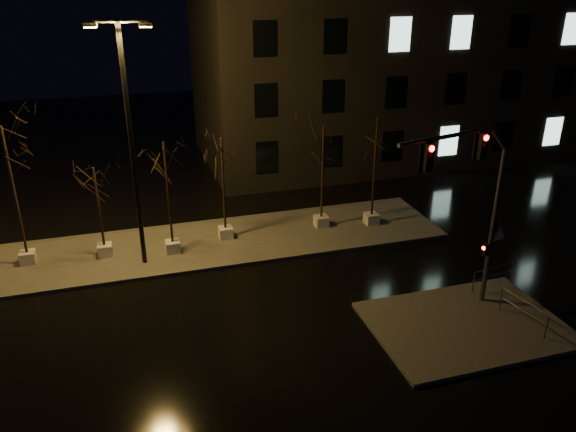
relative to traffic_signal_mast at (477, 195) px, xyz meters
name	(u,v)px	position (x,y,z in m)	size (l,w,h in m)	color
ground	(247,309)	(-7.87, 2.55, -4.83)	(90.00, 90.00, 0.00)	black
median	(219,242)	(-7.87, 8.55, -4.75)	(22.00, 5.00, 0.15)	#4A4742
sidewalk_corner	(466,325)	(-0.37, -0.95, -4.75)	(7.00, 5.00, 0.15)	#4A4742
building	(384,45)	(6.13, 20.55, 2.67)	(25.00, 12.00, 15.00)	black
tree_0	(7,159)	(-16.39, 8.78, 0.18)	(1.80, 1.80, 6.41)	silver
tree_1	(96,188)	(-13.11, 8.54, -1.38)	(1.80, 1.80, 4.34)	silver
tree_2	(166,168)	(-10.10, 8.00, -0.58)	(1.80, 1.80, 5.40)	silver
tree_3	(222,161)	(-7.48, 8.81, -0.77)	(1.80, 1.80, 5.15)	silver
tree_4	(323,150)	(-2.56, 8.75, -0.63)	(1.80, 1.80, 5.34)	silver
tree_5	(376,143)	(0.02, 8.30, -0.36)	(1.80, 1.80, 5.69)	silver
traffic_signal_mast	(477,195)	(0.00, 0.00, 0.00)	(5.70, 1.43, 7.12)	#525459
streetlight_main	(130,133)	(-11.44, 7.38, 1.24)	(2.56, 0.75, 10.25)	black
guard_rail_a	(493,274)	(2.13, 1.05, -4.09)	(2.08, 0.33, 0.91)	#525459
guard_rail_b	(524,309)	(1.52, -1.59, -4.03)	(0.41, 2.10, 1.01)	#525459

